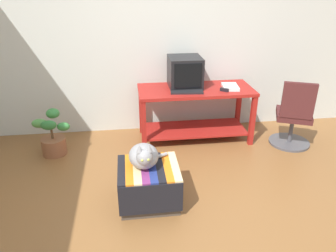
{
  "coord_description": "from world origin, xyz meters",
  "views": [
    {
      "loc": [
        -0.42,
        -2.32,
        2.03
      ],
      "look_at": [
        -0.01,
        0.85,
        0.55
      ],
      "focal_mm": 34.88,
      "sensor_mm": 36.0,
      "label": 1
    }
  ],
  "objects_px": {
    "tv_monitor": "(185,72)",
    "keyboard": "(187,92)",
    "cat": "(144,156)",
    "ottoman_with_blanket": "(149,185)",
    "stapler": "(224,90)",
    "book": "(230,87)",
    "desk": "(195,105)",
    "office_chair": "(294,118)",
    "potted_plant": "(53,138)"
  },
  "relations": [
    {
      "from": "office_chair",
      "to": "desk",
      "type": "bearing_deg",
      "value": 5.46
    },
    {
      "from": "desk",
      "to": "office_chair",
      "type": "xyz_separation_m",
      "value": [
        1.2,
        -0.37,
        -0.1
      ]
    },
    {
      "from": "tv_monitor",
      "to": "potted_plant",
      "type": "relative_size",
      "value": 0.8
    },
    {
      "from": "book",
      "to": "stapler",
      "type": "bearing_deg",
      "value": -127.77
    },
    {
      "from": "tv_monitor",
      "to": "ottoman_with_blanket",
      "type": "height_order",
      "value": "tv_monitor"
    },
    {
      "from": "cat",
      "to": "book",
      "type": "bearing_deg",
      "value": 44.87
    },
    {
      "from": "tv_monitor",
      "to": "keyboard",
      "type": "bearing_deg",
      "value": -93.65
    },
    {
      "from": "cat",
      "to": "stapler",
      "type": "height_order",
      "value": "stapler"
    },
    {
      "from": "cat",
      "to": "stapler",
      "type": "bearing_deg",
      "value": 44.94
    },
    {
      "from": "keyboard",
      "to": "cat",
      "type": "bearing_deg",
      "value": -112.1
    },
    {
      "from": "tv_monitor",
      "to": "stapler",
      "type": "xyz_separation_m",
      "value": [
        0.46,
        -0.25,
        -0.17
      ]
    },
    {
      "from": "book",
      "to": "stapler",
      "type": "height_order",
      "value": "stapler"
    },
    {
      "from": "cat",
      "to": "tv_monitor",
      "type": "bearing_deg",
      "value": 64.48
    },
    {
      "from": "potted_plant",
      "to": "stapler",
      "type": "height_order",
      "value": "stapler"
    },
    {
      "from": "cat",
      "to": "desk",
      "type": "bearing_deg",
      "value": 58.46
    },
    {
      "from": "tv_monitor",
      "to": "keyboard",
      "type": "distance_m",
      "value": 0.3
    },
    {
      "from": "desk",
      "to": "stapler",
      "type": "xyz_separation_m",
      "value": [
        0.33,
        -0.16,
        0.24
      ]
    },
    {
      "from": "book",
      "to": "ottoman_with_blanket",
      "type": "bearing_deg",
      "value": -125.72
    },
    {
      "from": "ottoman_with_blanket",
      "to": "stapler",
      "type": "relative_size",
      "value": 5.22
    },
    {
      "from": "keyboard",
      "to": "book",
      "type": "distance_m",
      "value": 0.59
    },
    {
      "from": "keyboard",
      "to": "ottoman_with_blanket",
      "type": "height_order",
      "value": "keyboard"
    },
    {
      "from": "desk",
      "to": "keyboard",
      "type": "relative_size",
      "value": 3.68
    },
    {
      "from": "book",
      "to": "ottoman_with_blanket",
      "type": "distance_m",
      "value": 1.79
    },
    {
      "from": "desk",
      "to": "potted_plant",
      "type": "distance_m",
      "value": 1.84
    },
    {
      "from": "desk",
      "to": "keyboard",
      "type": "bearing_deg",
      "value": -135.2
    },
    {
      "from": "desk",
      "to": "ottoman_with_blanket",
      "type": "xyz_separation_m",
      "value": [
        -0.72,
        -1.31,
        -0.29
      ]
    },
    {
      "from": "office_chair",
      "to": "stapler",
      "type": "relative_size",
      "value": 8.09
    },
    {
      "from": "tv_monitor",
      "to": "cat",
      "type": "relative_size",
      "value": 1.11
    },
    {
      "from": "book",
      "to": "cat",
      "type": "distance_m",
      "value": 1.74
    },
    {
      "from": "office_chair",
      "to": "stapler",
      "type": "height_order",
      "value": "office_chair"
    },
    {
      "from": "book",
      "to": "potted_plant",
      "type": "xyz_separation_m",
      "value": [
        -2.25,
        -0.15,
        -0.51
      ]
    },
    {
      "from": "stapler",
      "to": "book",
      "type": "bearing_deg",
      "value": -6.0
    },
    {
      "from": "book",
      "to": "stapler",
      "type": "xyz_separation_m",
      "value": [
        -0.11,
        -0.11,
        0.0
      ]
    },
    {
      "from": "keyboard",
      "to": "cat",
      "type": "relative_size",
      "value": 1.03
    },
    {
      "from": "desk",
      "to": "keyboard",
      "type": "distance_m",
      "value": 0.31
    },
    {
      "from": "cat",
      "to": "stapler",
      "type": "xyz_separation_m",
      "value": [
        1.08,
        1.13,
        0.22
      ]
    },
    {
      "from": "book",
      "to": "keyboard",
      "type": "bearing_deg",
      "value": -164.01
    },
    {
      "from": "desk",
      "to": "ottoman_with_blanket",
      "type": "relative_size",
      "value": 2.56
    },
    {
      "from": "tv_monitor",
      "to": "cat",
      "type": "distance_m",
      "value": 1.57
    },
    {
      "from": "tv_monitor",
      "to": "book",
      "type": "height_order",
      "value": "tv_monitor"
    },
    {
      "from": "keyboard",
      "to": "stapler",
      "type": "xyz_separation_m",
      "value": [
        0.48,
        -0.01,
        0.01
      ]
    },
    {
      "from": "ottoman_with_blanket",
      "to": "cat",
      "type": "bearing_deg",
      "value": 147.96
    },
    {
      "from": "ottoman_with_blanket",
      "to": "cat",
      "type": "xyz_separation_m",
      "value": [
        -0.04,
        0.02,
        0.31
      ]
    },
    {
      "from": "keyboard",
      "to": "stapler",
      "type": "bearing_deg",
      "value": 4.03
    },
    {
      "from": "keyboard",
      "to": "potted_plant",
      "type": "relative_size",
      "value": 0.74
    },
    {
      "from": "office_chair",
      "to": "potted_plant",
      "type": "bearing_deg",
      "value": 19.37
    },
    {
      "from": "ottoman_with_blanket",
      "to": "stapler",
      "type": "xyz_separation_m",
      "value": [
        1.05,
        1.15,
        0.53
      ]
    },
    {
      "from": "book",
      "to": "stapler",
      "type": "distance_m",
      "value": 0.15
    },
    {
      "from": "tv_monitor",
      "to": "potted_plant",
      "type": "xyz_separation_m",
      "value": [
        -1.68,
        -0.29,
        -0.68
      ]
    },
    {
      "from": "book",
      "to": "potted_plant",
      "type": "distance_m",
      "value": 2.32
    }
  ]
}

